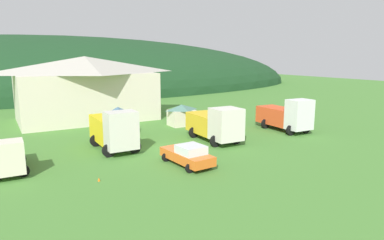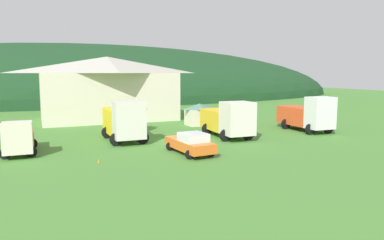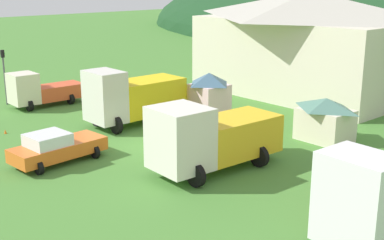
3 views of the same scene
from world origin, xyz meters
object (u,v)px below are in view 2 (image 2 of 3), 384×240
at_px(depot_building, 108,87).
at_px(play_shed_cream, 199,114).
at_px(heavy_rig_striped, 228,119).
at_px(flatbed_truck_yellow, 124,121).
at_px(traffic_cone_near_pickup, 99,162).
at_px(traffic_light_east, 327,110).
at_px(play_shed_pink, 133,116).
at_px(heavy_rig_white, 308,115).
at_px(light_truck_cream, 19,138).
at_px(service_pickup_orange, 191,143).

distance_m(depot_building, play_shed_cream, 13.50).
relative_size(play_shed_cream, heavy_rig_striped, 0.44).
relative_size(flatbed_truck_yellow, traffic_cone_near_pickup, 13.07).
bearing_deg(heavy_rig_striped, traffic_light_east, 88.00).
xyz_separation_m(play_shed_pink, traffic_cone_near_pickup, (-5.39, -12.07, -1.58)).
height_order(play_shed_cream, heavy_rig_striped, heavy_rig_striped).
relative_size(play_shed_pink, traffic_light_east, 0.85).
bearing_deg(play_shed_cream, heavy_rig_white, -44.96).
height_order(flatbed_truck_yellow, heavy_rig_striped, flatbed_truck_yellow).
bearing_deg(play_shed_cream, flatbed_truck_yellow, -147.99).
distance_m(play_shed_cream, heavy_rig_striped, 8.55).
bearing_deg(play_shed_cream, light_truck_cream, -154.97).
distance_m(play_shed_pink, flatbed_truck_yellow, 5.36).
xyz_separation_m(play_shed_cream, traffic_light_east, (10.48, -9.32, 0.93)).
height_order(heavy_rig_striped, traffic_light_east, traffic_light_east).
height_order(heavy_rig_white, service_pickup_orange, heavy_rig_white).
relative_size(heavy_rig_striped, traffic_light_east, 1.96).
bearing_deg(heavy_rig_striped, depot_building, -154.31).
distance_m(play_shed_pink, traffic_cone_near_pickup, 13.32).
bearing_deg(light_truck_cream, heavy_rig_striped, 91.70).
relative_size(depot_building, heavy_rig_white, 2.65).
relative_size(depot_building, traffic_cone_near_pickup, 35.70).
distance_m(play_shed_pink, heavy_rig_striped, 10.26).
bearing_deg(play_shed_pink, depot_building, 92.38).
distance_m(play_shed_cream, play_shed_pink, 8.46).
xyz_separation_m(play_shed_cream, play_shed_pink, (-8.32, -1.51, 0.27)).
distance_m(light_truck_cream, service_pickup_orange, 12.88).
xyz_separation_m(play_shed_pink, light_truck_cream, (-10.49, -7.28, -0.35)).
distance_m(flatbed_truck_yellow, heavy_rig_striped, 9.74).
xyz_separation_m(play_shed_cream, traffic_cone_near_pickup, (-13.72, -13.58, -1.31)).
distance_m(depot_building, service_pickup_orange, 23.78).
relative_size(depot_building, service_pickup_orange, 3.54).
bearing_deg(traffic_cone_near_pickup, flatbed_truck_yellow, 64.65).
bearing_deg(service_pickup_orange, light_truck_cream, -116.98).
bearing_deg(depot_building, play_shed_pink, -87.62).
xyz_separation_m(depot_building, traffic_cone_near_pickup, (-4.92, -23.41, -4.23)).
relative_size(depot_building, light_truck_cream, 3.28).
bearing_deg(heavy_rig_white, flatbed_truck_yellow, -94.31).
bearing_deg(traffic_cone_near_pickup, heavy_rig_white, 12.63).
xyz_separation_m(light_truck_cream, flatbed_truck_yellow, (8.47, 2.32, 0.61)).
xyz_separation_m(play_shed_pink, traffic_light_east, (18.80, -7.82, 0.66)).
bearing_deg(flatbed_truck_yellow, depot_building, 174.43).
height_order(play_shed_pink, traffic_cone_near_pickup, play_shed_pink).
bearing_deg(light_truck_cream, heavy_rig_white, 91.21).
distance_m(light_truck_cream, heavy_rig_white, 27.41).
bearing_deg(flatbed_truck_yellow, traffic_cone_near_pickup, -25.48).
bearing_deg(heavy_rig_striped, heavy_rig_white, 91.66).
height_order(play_shed_pink, flatbed_truck_yellow, flatbed_truck_yellow).
bearing_deg(depot_building, flatbed_truck_yellow, -95.44).
relative_size(service_pickup_orange, traffic_cone_near_pickup, 10.10).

